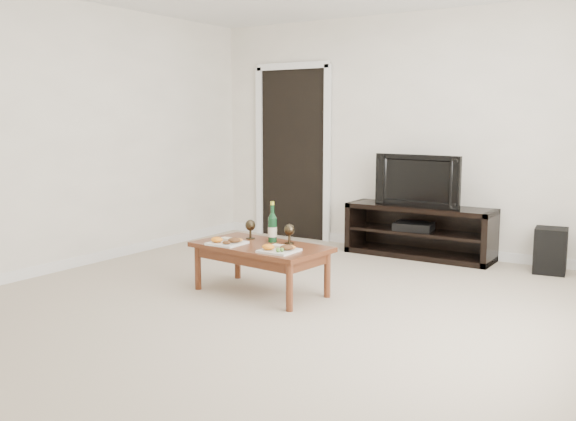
# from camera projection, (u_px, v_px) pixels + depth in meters

# --- Properties ---
(floor) EXTENTS (5.50, 5.50, 0.00)m
(floor) POSITION_uv_depth(u_px,v_px,m) (272.00, 312.00, 4.90)
(floor) COLOR beige
(floor) RESTS_ON ground
(back_wall) EXTENTS (5.00, 0.04, 2.60)m
(back_wall) POSITION_uv_depth(u_px,v_px,m) (414.00, 134.00, 7.02)
(back_wall) COLOR white
(back_wall) RESTS_ON ground
(doorway) EXTENTS (0.90, 0.02, 2.05)m
(doorway) POSITION_uv_depth(u_px,v_px,m) (293.00, 155.00, 7.86)
(doorway) COLOR black
(doorway) RESTS_ON ground
(media_console) EXTENTS (1.56, 0.45, 0.55)m
(media_console) POSITION_uv_depth(u_px,v_px,m) (419.00, 231.00, 6.83)
(media_console) COLOR black
(media_console) RESTS_ON ground
(television) EXTENTS (0.96, 0.19, 0.55)m
(television) POSITION_uv_depth(u_px,v_px,m) (421.00, 180.00, 6.75)
(television) COLOR black
(television) RESTS_ON media_console
(av_receiver) EXTENTS (0.44, 0.36, 0.08)m
(av_receiver) POSITION_uv_depth(u_px,v_px,m) (414.00, 226.00, 6.85)
(av_receiver) COLOR black
(av_receiver) RESTS_ON media_console
(subwoofer) EXTENTS (0.33, 0.33, 0.44)m
(subwoofer) POSITION_uv_depth(u_px,v_px,m) (550.00, 251.00, 6.12)
(subwoofer) COLOR black
(subwoofer) RESTS_ON ground
(coffee_table) EXTENTS (1.19, 0.74, 0.42)m
(coffee_table) POSITION_uv_depth(u_px,v_px,m) (261.00, 269.00, 5.41)
(coffee_table) COLOR brown
(coffee_table) RESTS_ON ground
(plate_left) EXTENTS (0.27, 0.27, 0.07)m
(plate_left) POSITION_uv_depth(u_px,v_px,m) (227.00, 240.00, 5.40)
(plate_left) COLOR white
(plate_left) RESTS_ON coffee_table
(plate_right) EXTENTS (0.27, 0.27, 0.07)m
(plate_right) POSITION_uv_depth(u_px,v_px,m) (279.00, 248.00, 5.09)
(plate_right) COLOR white
(plate_right) RESTS_ON coffee_table
(wine_bottle) EXTENTS (0.07, 0.07, 0.35)m
(wine_bottle) POSITION_uv_depth(u_px,v_px,m) (272.00, 222.00, 5.48)
(wine_bottle) COLOR #0F391C
(wine_bottle) RESTS_ON coffee_table
(goblet_left) EXTENTS (0.09, 0.09, 0.17)m
(goblet_left) POSITION_uv_depth(u_px,v_px,m) (250.00, 229.00, 5.63)
(goblet_left) COLOR #31291B
(goblet_left) RESTS_ON coffee_table
(goblet_right) EXTENTS (0.09, 0.09, 0.17)m
(goblet_right) POSITION_uv_depth(u_px,v_px,m) (289.00, 234.00, 5.41)
(goblet_right) COLOR #31291B
(goblet_right) RESTS_ON coffee_table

